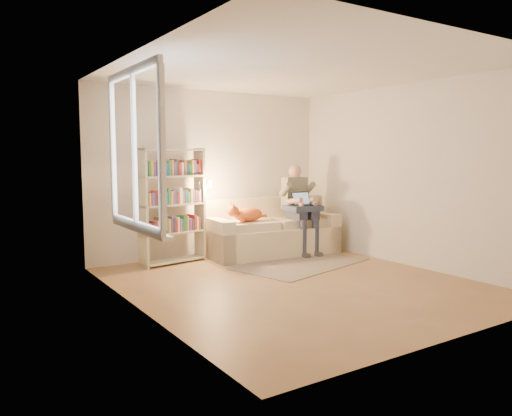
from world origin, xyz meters
TOP-DOWN VIEW (x-y plane):
  - floor at (0.00, 0.00)m, footprint 4.50×4.50m
  - ceiling at (0.00, 0.00)m, footprint 4.00×4.50m
  - wall_left at (-2.00, 0.00)m, footprint 0.02×4.50m
  - wall_right at (2.00, 0.00)m, footprint 0.02×4.50m
  - wall_back at (0.00, 2.25)m, footprint 4.00×0.02m
  - wall_front at (0.00, -2.25)m, footprint 4.00×0.02m
  - window at (-1.95, 0.20)m, footprint 0.12×1.52m
  - sofa at (0.80, 1.74)m, footprint 2.18×1.13m
  - person at (1.23, 1.54)m, footprint 0.43×0.64m
  - cat at (0.28, 1.65)m, footprint 0.75×0.30m
  - blanket at (1.20, 1.42)m, footprint 0.56×0.48m
  - laptop at (1.20, 1.43)m, footprint 0.35×0.30m
  - bookshelf at (-0.81, 1.90)m, footprint 1.15×0.41m
  - rug at (0.74, 0.85)m, footprint 2.18×1.61m

SIDE VIEW (x-z plane):
  - floor at x=0.00m, z-range 0.00..0.00m
  - rug at x=0.74m, z-range 0.00..0.01m
  - sofa at x=0.80m, z-range -0.12..0.77m
  - cat at x=0.28m, z-range 0.55..0.82m
  - blanket at x=1.20m, z-range 0.70..0.79m
  - person at x=1.23m, z-range 0.10..1.53m
  - laptop at x=1.20m, z-range 0.71..0.98m
  - bookshelf at x=-0.81m, z-range 0.09..1.78m
  - wall_left at x=-2.00m, z-range 0.00..2.60m
  - wall_right at x=2.00m, z-range 0.00..2.60m
  - wall_back at x=0.00m, z-range 0.00..2.60m
  - wall_front at x=0.00m, z-range 0.00..2.60m
  - window at x=-1.95m, z-range 0.53..2.22m
  - ceiling at x=0.00m, z-range 2.59..2.61m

